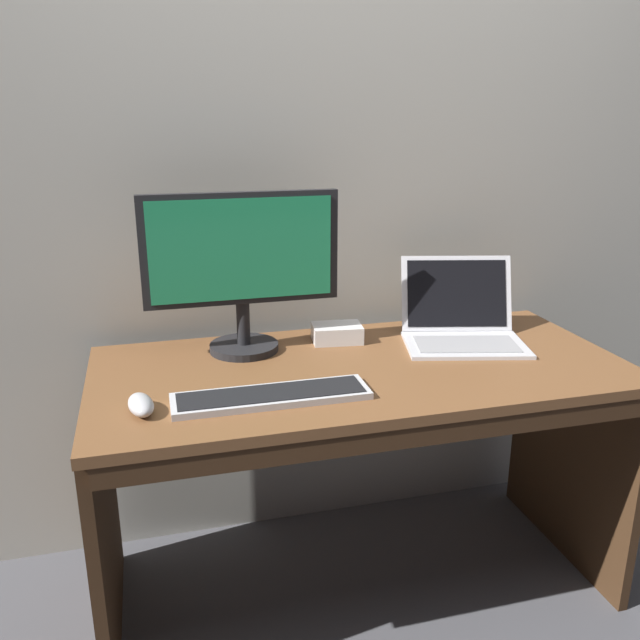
% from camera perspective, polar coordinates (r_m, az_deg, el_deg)
% --- Properties ---
extents(ground_plane, '(14.00, 14.00, 0.00)m').
position_cam_1_polar(ground_plane, '(2.21, 3.20, -21.78)').
color(ground_plane, '#4C4C51').
extents(back_wall, '(4.06, 0.04, 3.38)m').
position_cam_1_polar(back_wall, '(2.13, 0.17, 25.27)').
color(back_wall, beige).
rests_on(back_wall, ground).
extents(desk, '(1.47, 0.69, 0.73)m').
position_cam_1_polar(desk, '(1.91, 3.58, -9.24)').
color(desk, brown).
rests_on(desk, ground).
extents(laptop_silver, '(0.41, 0.39, 0.24)m').
position_cam_1_polar(laptop_silver, '(2.06, 12.15, -0.30)').
color(laptop_silver, silver).
rests_on(laptop_silver, desk).
extents(external_monitor, '(0.55, 0.20, 0.46)m').
position_cam_1_polar(external_monitor, '(1.87, -6.79, 4.65)').
color(external_monitor, black).
rests_on(external_monitor, desk).
extents(wired_keyboard, '(0.48, 0.13, 0.02)m').
position_cam_1_polar(wired_keyboard, '(1.62, -4.24, -6.57)').
color(wired_keyboard, '#BCBCC1').
rests_on(wired_keyboard, desk).
extents(computer_mouse, '(0.08, 0.12, 0.04)m').
position_cam_1_polar(computer_mouse, '(1.60, -15.24, -7.09)').
color(computer_mouse, '#B7B7BC').
rests_on(computer_mouse, desk).
extents(external_drive_box, '(0.16, 0.12, 0.05)m').
position_cam_1_polar(external_drive_box, '(2.01, 1.47, -1.14)').
color(external_drive_box, silver).
rests_on(external_drive_box, desk).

